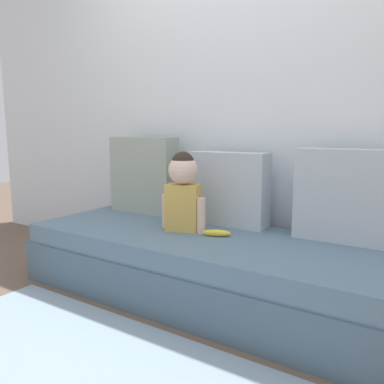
% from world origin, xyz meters
% --- Properties ---
extents(ground_plane, '(12.00, 12.00, 0.00)m').
position_xyz_m(ground_plane, '(0.00, 0.00, 0.00)').
color(ground_plane, brown).
extents(back_wall, '(5.48, 0.10, 2.28)m').
position_xyz_m(back_wall, '(0.00, 0.54, 1.14)').
color(back_wall, silver).
rests_on(back_wall, ground).
extents(couch, '(2.28, 0.82, 0.39)m').
position_xyz_m(couch, '(0.00, 0.00, 0.19)').
color(couch, '#495F70').
rests_on(couch, ground).
extents(throw_pillow_left, '(0.53, 0.16, 0.56)m').
position_xyz_m(throw_pillow_left, '(-0.71, 0.31, 0.67)').
color(throw_pillow_left, '#99A393').
rests_on(throw_pillow_left, couch).
extents(throw_pillow_center, '(0.53, 0.16, 0.47)m').
position_xyz_m(throw_pillow_center, '(0.00, 0.31, 0.62)').
color(throw_pillow_center, '#B2BCC6').
rests_on(throw_pillow_center, couch).
extents(throw_pillow_right, '(0.50, 0.16, 0.51)m').
position_xyz_m(throw_pillow_right, '(0.71, 0.31, 0.64)').
color(throw_pillow_right, '#B2BCC6').
rests_on(throw_pillow_right, couch).
extents(toddler, '(0.31, 0.18, 0.49)m').
position_xyz_m(toddler, '(-0.16, 0.02, 0.65)').
color(toddler, gold).
rests_on(toddler, couch).
extents(banana, '(0.17, 0.11, 0.04)m').
position_xyz_m(banana, '(0.08, 0.01, 0.41)').
color(banana, yellow).
rests_on(banana, couch).
extents(floor_rug, '(2.06, 1.00, 0.01)m').
position_xyz_m(floor_rug, '(0.00, -0.96, 0.00)').
color(floor_rug, '#8499A8').
rests_on(floor_rug, ground).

